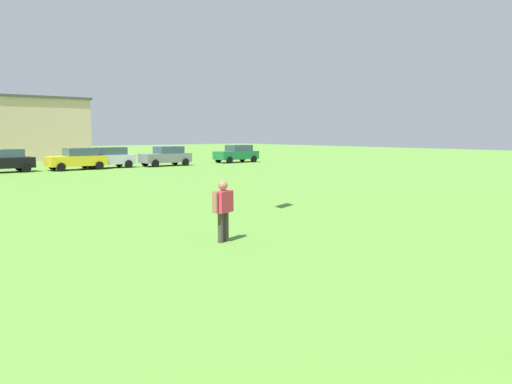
# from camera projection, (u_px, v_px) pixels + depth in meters

# --- Properties ---
(adult_bystander) EXTENTS (0.73, 0.44, 1.60)m
(adult_bystander) POSITION_uv_depth(u_px,v_px,m) (223.00, 206.00, 12.99)
(adult_bystander) COLOR #3F3833
(adult_bystander) RESTS_ON ground
(parked_car_black_3) EXTENTS (4.30, 2.02, 1.68)m
(parked_car_black_3) POSITION_uv_depth(u_px,v_px,m) (2.00, 161.00, 35.83)
(parked_car_black_3) COLOR black
(parked_car_black_3) RESTS_ON ground
(parked_car_yellow_4) EXTENTS (4.30, 2.02, 1.68)m
(parked_car_yellow_4) POSITION_uv_depth(u_px,v_px,m) (77.00, 159.00, 38.59)
(parked_car_yellow_4) COLOR yellow
(parked_car_yellow_4) RESTS_ON ground
(parked_car_silver_5) EXTENTS (4.30, 2.02, 1.68)m
(parked_car_silver_5) POSITION_uv_depth(u_px,v_px,m) (108.00, 157.00, 40.54)
(parked_car_silver_5) COLOR silver
(parked_car_silver_5) RESTS_ON ground
(parked_car_gray_6) EXTENTS (4.30, 2.02, 1.68)m
(parked_car_gray_6) POSITION_uv_depth(u_px,v_px,m) (166.00, 156.00, 43.17)
(parked_car_gray_6) COLOR slate
(parked_car_gray_6) RESTS_ON ground
(parked_car_green_7) EXTENTS (4.30, 2.02, 1.68)m
(parked_car_green_7) POSITION_uv_depth(u_px,v_px,m) (237.00, 154.00, 48.36)
(parked_car_green_7) COLOR #196B38
(parked_car_green_7) RESTS_ON ground
(house_right) EXTENTS (9.44, 8.49, 6.57)m
(house_right) POSITION_uv_depth(u_px,v_px,m) (36.00, 129.00, 54.00)
(house_right) COLOR beige
(house_right) RESTS_ON ground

